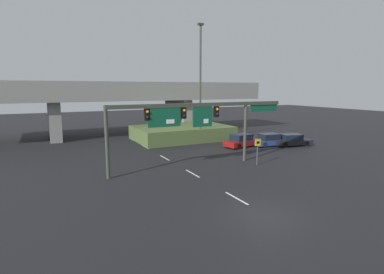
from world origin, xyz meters
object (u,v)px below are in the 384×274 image
Objects in this scene: parked_sedan_near_right at (242,141)px; parked_sedan_far_right at (292,140)px; signal_gantry at (196,115)px; parked_sedan_mid_right at (270,140)px; highway_light_pole_near at (200,82)px; speed_limit_sign at (258,148)px.

parked_sedan_near_right reaches higher than parked_sedan_far_right.
signal_gantry is 3.79× the size of parked_sedan_mid_right.
signal_gantry reaches higher than parked_sedan_far_right.
parked_sedan_mid_right reaches higher than parked_sedan_far_right.
highway_light_pole_near is at bearing 144.23° from parked_sedan_mid_right.
parked_sedan_mid_right is 2.65m from parked_sedan_far_right.
parked_sedan_mid_right is (3.28, -1.02, -0.01)m from parked_sedan_near_right.
signal_gantry is 15.69m from parked_sedan_far_right.
parked_sedan_near_right is at bearing 63.05° from speed_limit_sign.
highway_light_pole_near is 13.01m from parked_sedan_far_right.
parked_sedan_far_right is (2.41, -1.09, -0.03)m from parked_sedan_mid_right.
highway_light_pole_near is at bearing 86.70° from speed_limit_sign.
speed_limit_sign is 0.55× the size of parked_sedan_mid_right.
parked_sedan_far_right is at bearing -19.56° from parked_sedan_mid_right.
parked_sedan_mid_right is at bearing 168.86° from parked_sedan_far_right.
highway_light_pole_near is 3.00× the size of parked_sedan_far_right.
highway_light_pole_near is 3.30× the size of parked_sedan_mid_right.
speed_limit_sign is 0.17× the size of highway_light_pole_near.
signal_gantry is 3.49× the size of parked_sedan_near_right.
parked_sedan_mid_right is 0.91× the size of parked_sedan_far_right.
highway_light_pole_near is at bearing 115.03° from parked_sedan_near_right.
highway_light_pole_near is at bearing 156.50° from parked_sedan_far_right.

